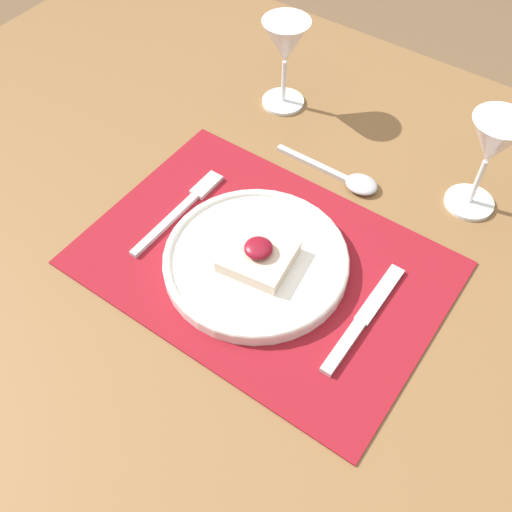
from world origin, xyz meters
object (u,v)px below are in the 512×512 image
object	(u,v)px
fork	(184,207)
wine_glass_near	(492,146)
dinner_plate	(256,259)
knife	(359,324)
wine_glass_far	(285,47)
spoon	(350,180)

from	to	relation	value
fork	wine_glass_near	xyz separation A→B (m)	(0.34, 0.26, 0.11)
dinner_plate	knife	xyz separation A→B (m)	(0.16, -0.00, -0.01)
knife	wine_glass_far	bearing A→B (deg)	137.97
dinner_plate	wine_glass_near	distance (m)	0.36
fork	knife	size ratio (longest dim) A/B	1.00
knife	wine_glass_near	world-z (taller)	wine_glass_near
dinner_plate	spoon	distance (m)	0.22
fork	knife	world-z (taller)	knife
knife	spoon	world-z (taller)	spoon
dinner_plate	spoon	world-z (taller)	dinner_plate
spoon	fork	bearing A→B (deg)	-136.32
dinner_plate	fork	bearing A→B (deg)	170.64
fork	spoon	distance (m)	0.26
knife	spoon	size ratio (longest dim) A/B	1.08
wine_glass_near	wine_glass_far	xyz separation A→B (m)	(-0.36, 0.04, -0.00)
fork	dinner_plate	bearing A→B (deg)	-12.08
spoon	knife	bearing A→B (deg)	-61.96
spoon	dinner_plate	bearing A→B (deg)	-100.71
spoon	wine_glass_far	distance (m)	0.24
wine_glass_far	spoon	bearing A→B (deg)	-27.97
spoon	wine_glass_far	bearing A→B (deg)	147.96
knife	wine_glass_far	xyz separation A→B (m)	(-0.33, 0.32, 0.11)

